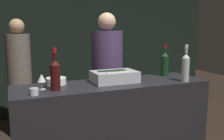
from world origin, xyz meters
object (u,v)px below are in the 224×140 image
white_wine_bottle (186,66)px  candle_votive (34,92)px  red_wine_bottle_burgundy (165,63)px  person_in_hoodie (107,79)px  red_wine_bottle_tall (55,73)px  ice_bin_with_bottles (114,76)px  bowl_white (56,81)px  person_blond_tee (19,73)px  wine_glass (42,79)px

white_wine_bottle → candle_votive: bearing=178.7°
red_wine_bottle_burgundy → person_in_hoodie: size_ratio=0.19×
red_wine_bottle_tall → ice_bin_with_bottles: bearing=10.9°
ice_bin_with_bottles → bowl_white: 0.54m
bowl_white → red_wine_bottle_tall: (-0.04, -0.22, 0.11)m
red_wine_bottle_tall → person_blond_tee: (-0.21, 1.72, -0.25)m
ice_bin_with_bottles → red_wine_bottle_tall: red_wine_bottle_tall is taller
candle_votive → white_wine_bottle: white_wine_bottle is taller
candle_votive → person_blond_tee: size_ratio=0.04×
candle_votive → person_blond_tee: bearing=91.0°
candle_votive → wine_glass: bearing=63.7°
candle_votive → person_blond_tee: person_blond_tee is taller
wine_glass → red_wine_bottle_burgundy: size_ratio=0.39×
red_wine_bottle_burgundy → person_in_hoodie: bearing=132.3°
wine_glass → person_in_hoodie: (0.84, 0.64, -0.19)m
candle_votive → red_wine_bottle_tall: red_wine_bottle_tall is taller
bowl_white → person_blond_tee: 1.52m
white_wine_bottle → ice_bin_with_bottles: bearing=160.4°
bowl_white → ice_bin_with_bottles: bearing=-12.1°
white_wine_bottle → person_in_hoodie: size_ratio=0.20×
ice_bin_with_bottles → person_in_hoodie: person_in_hoodie is taller
red_wine_bottle_tall → white_wine_bottle: bearing=-5.6°
white_wine_bottle → red_wine_bottle_burgundy: 0.32m
white_wine_bottle → person_blond_tee: person_blond_tee is taller
red_wine_bottle_burgundy → person_blond_tee: size_ratio=0.20×
ice_bin_with_bottles → wine_glass: (-0.67, -0.04, 0.03)m
wine_glass → person_blond_tee: person_blond_tee is taller
bowl_white → white_wine_bottle: (1.17, -0.34, 0.11)m
red_wine_bottle_burgundy → person_blond_tee: person_blond_tee is taller
white_wine_bottle → red_wine_bottle_burgundy: white_wine_bottle is taller
person_in_hoodie → bowl_white: bearing=83.2°
red_wine_bottle_burgundy → red_wine_bottle_tall: (-1.20, -0.20, 0.00)m
white_wine_bottle → red_wine_bottle_burgundy: size_ratio=1.05×
ice_bin_with_bottles → candle_votive: 0.78m
bowl_white → person_in_hoodie: bearing=35.3°
bowl_white → red_wine_bottle_burgundy: 1.16m
red_wine_bottle_burgundy → red_wine_bottle_tall: bearing=-170.4°
candle_votive → person_blond_tee: (-0.03, 1.81, -0.14)m
bowl_white → person_in_hoodie: (0.69, 0.49, -0.13)m
red_wine_bottle_burgundy → bowl_white: bearing=179.0°
bowl_white → candle_votive: (-0.22, -0.31, -0.01)m
bowl_white → person_in_hoodie: 0.86m
bowl_white → wine_glass: size_ratio=1.38×
ice_bin_with_bottles → white_wine_bottle: 0.69m
bowl_white → red_wine_bottle_burgundy: (1.16, -0.02, 0.11)m
person_in_hoodie → person_blond_tee: size_ratio=1.03×
white_wine_bottle → red_wine_bottle_tall: (-1.22, 0.12, -0.01)m
wine_glass → white_wine_bottle: size_ratio=0.37×
candle_votive → red_wine_bottle_burgundy: red_wine_bottle_burgundy is taller
candle_votive → person_in_hoodie: (0.92, 0.80, -0.12)m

